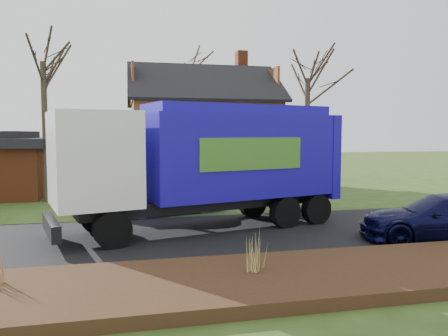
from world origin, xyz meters
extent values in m
plane|color=#2C4517|center=(0.00, 0.00, 0.00)|extent=(120.00, 120.00, 0.00)
cube|color=black|center=(0.00, 0.00, 0.01)|extent=(80.00, 7.00, 0.02)
cube|color=black|center=(0.00, -5.30, 0.15)|extent=(80.00, 3.50, 0.30)
cube|color=beige|center=(2.00, 14.00, 1.35)|extent=(9.00, 7.50, 2.70)
cube|color=#582E19|center=(2.00, 14.00, 4.10)|extent=(9.00, 7.50, 2.80)
cube|color=brown|center=(5.00, 15.00, 8.46)|extent=(0.70, 0.90, 1.60)
cube|color=beige|center=(-4.20, 13.50, 1.30)|extent=(3.50, 5.50, 2.60)
cube|color=black|center=(-4.20, 13.50, 2.72)|extent=(3.90, 5.90, 0.24)
cylinder|color=black|center=(-3.45, -1.06, 0.60)|extent=(1.25, 0.69, 1.19)
cylinder|color=black|center=(-4.05, 1.27, 0.60)|extent=(1.25, 0.69, 1.19)
cylinder|color=black|center=(2.87, 0.58, 0.60)|extent=(1.25, 0.69, 1.19)
cylinder|color=black|center=(2.26, 2.90, 0.60)|extent=(1.25, 0.69, 1.19)
cylinder|color=black|center=(4.31, 0.95, 0.60)|extent=(1.25, 0.69, 1.19)
cylinder|color=black|center=(3.70, 3.28, 0.60)|extent=(1.25, 0.69, 1.19)
cube|color=black|center=(0.13, 1.11, 0.97)|extent=(9.87, 3.80, 0.40)
cube|color=white|center=(-4.02, 0.03, 2.75)|extent=(3.27, 3.43, 3.09)
cube|color=black|center=(-5.24, -0.29, 2.92)|extent=(0.72, 2.46, 1.03)
cube|color=black|center=(-5.35, -0.31, 0.63)|extent=(1.00, 2.84, 0.52)
cube|color=#190DA2|center=(1.18, 1.38, 2.75)|extent=(7.70, 4.58, 3.09)
cube|color=#190DA2|center=(1.18, 1.38, 4.46)|extent=(7.28, 4.16, 0.34)
cube|color=#190DA2|center=(4.78, 2.32, 2.63)|extent=(1.12, 2.93, 3.32)
cube|color=#437927|center=(1.38, -0.07, 2.86)|extent=(4.00, 1.08, 1.14)
cube|color=#437927|center=(0.65, 2.75, 2.86)|extent=(4.00, 1.08, 1.14)
imported|color=#ABAFB3|center=(-1.21, 4.56, 0.81)|extent=(5.18, 3.01, 1.61)
imported|color=black|center=(7.28, -2.52, 0.78)|extent=(5.81, 3.73, 1.57)
cylinder|color=#382F21|center=(-7.06, 9.39, 3.63)|extent=(0.30, 0.30, 7.26)
cylinder|color=#402F26|center=(7.22, 8.65, 3.35)|extent=(0.31, 0.31, 6.71)
cylinder|color=#3C3024|center=(2.30, 21.29, 4.26)|extent=(0.32, 0.32, 8.52)
cone|color=olive|center=(-5.70, -4.75, 0.71)|extent=(0.04, 0.04, 0.83)
cone|color=tan|center=(0.00, -5.10, 0.77)|extent=(0.04, 0.04, 0.93)
cone|color=tan|center=(-0.14, -5.10, 0.77)|extent=(0.04, 0.04, 0.93)
cone|color=tan|center=(0.15, -5.10, 0.77)|extent=(0.04, 0.04, 0.93)
cone|color=tan|center=(0.00, -4.98, 0.77)|extent=(0.04, 0.04, 0.93)
cone|color=tan|center=(0.00, -5.21, 0.77)|extent=(0.04, 0.04, 0.93)
camera|label=1|loc=(-3.02, -14.85, 3.60)|focal=35.00mm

